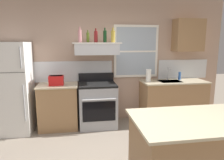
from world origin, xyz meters
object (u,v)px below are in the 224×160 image
bottle_champagne_gold_foil (113,36)px  kitchen_island (193,156)px  refrigerator (12,88)px  paper_towel_roll (149,75)px  bottle_red_label_wine (96,37)px  dish_soap_bottle (180,76)px  bottle_olive_oil_square (88,37)px  bottle_rose_pink (80,36)px  toaster (56,80)px  stove_range (98,104)px  bottle_dark_green_wine (105,36)px

bottle_champagne_gold_foil → kitchen_island: 2.66m
refrigerator → kitchen_island: (2.56, -2.10, -0.42)m
bottle_champagne_gold_foil → paper_towel_roll: (0.77, -0.02, -0.82)m
refrigerator → kitchen_island: refrigerator is taller
bottle_red_label_wine → kitchen_island: (0.92, -2.22, -1.41)m
dish_soap_bottle → bottle_olive_oil_square: bearing=179.8°
bottle_rose_pink → kitchen_island: 2.92m
refrigerator → toaster: size_ratio=5.90×
bottle_champagne_gold_foil → kitchen_island: size_ratio=0.21×
refrigerator → toaster: (0.83, 0.01, 0.13)m
bottle_champagne_gold_foil → dish_soap_bottle: size_ratio=1.63×
refrigerator → bottle_rose_pink: 1.66m
bottle_red_label_wine → paper_towel_roll: bearing=-3.1°
toaster → bottle_olive_oil_square: bottle_olive_oil_square is taller
bottle_rose_pink → dish_soap_bottle: bearing=0.9°
stove_range → bottle_red_label_wine: bottle_red_label_wine is taller
toaster → bottle_red_label_wine: size_ratio=1.06×
toaster → bottle_olive_oil_square: (0.65, 0.16, 0.84)m
bottle_red_label_wine → dish_soap_bottle: size_ratio=1.55×
paper_towel_roll → bottle_champagne_gold_foil: bearing=178.3°
kitchen_island → stove_range: bearing=113.2°
bottle_red_label_wine → bottle_dark_green_wine: size_ratio=0.96×
toaster → bottle_champagne_gold_foil: 1.44m
kitchen_island → dish_soap_bottle: bearing=66.8°
refrigerator → kitchen_island: bearing=-39.4°
bottle_dark_green_wine → kitchen_island: bottle_dark_green_wine is taller
toaster → dish_soap_bottle: toaster is taller
bottle_dark_green_wine → bottle_champagne_gold_foil: 0.16m
stove_range → bottle_rose_pink: bottle_rose_pink is taller
bottle_rose_pink → bottle_olive_oil_square: (0.16, 0.04, -0.03)m
kitchen_island → bottle_dark_green_wine: bearing=108.4°
toaster → bottle_champagne_gold_foil: bearing=3.7°
bottle_rose_pink → dish_soap_bottle: bottle_rose_pink is taller
dish_soap_bottle → kitchen_island: bearing=-113.2°
bottle_olive_oil_square → dish_soap_bottle: (2.05, -0.01, -0.85)m
bottle_champagne_gold_foil → bottle_rose_pink: bearing=176.2°
bottle_champagne_gold_foil → paper_towel_roll: bearing=-1.7°
toaster → bottle_olive_oil_square: size_ratio=1.22×
bottle_rose_pink → bottle_olive_oil_square: bottle_rose_pink is taller
toaster → stove_range: 0.98m
stove_range → refrigerator: bearing=-179.2°
bottle_dark_green_wine → toaster: bearing=-174.2°
bottle_olive_oil_square → bottle_champagne_gold_foil: (0.50, -0.08, 0.02)m
kitchen_island → bottle_red_label_wine: bearing=112.5°
stove_range → kitchen_island: bearing=-66.8°
bottle_red_label_wine → dish_soap_bottle: bottle_red_label_wine is taller
bottle_champagne_gold_foil → dish_soap_bottle: (1.54, 0.08, -0.87)m
bottle_rose_pink → toaster: bearing=-166.2°
stove_range → bottle_olive_oil_square: (-0.17, 0.14, 1.38)m
bottle_rose_pink → paper_towel_roll: bottle_rose_pink is taller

